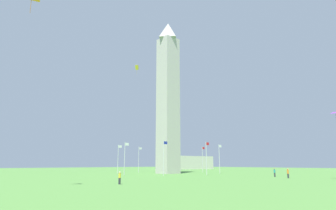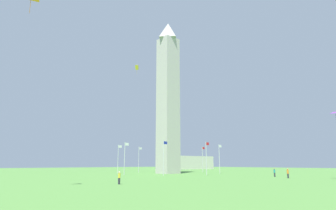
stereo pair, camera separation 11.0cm
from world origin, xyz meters
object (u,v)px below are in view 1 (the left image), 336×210
object	(u,v)px
flagpole_sw	(164,156)
kite_yellow_box	(137,67)
kite_purple_diamond	(335,113)
flagpole_s	(125,157)
flagpole_nw	(219,157)
flagpole_ne	(171,158)
flagpole_w	(206,157)
person_orange_shirt	(288,173)
flagpole_n	(203,158)
person_teal_shirt	(275,173)
person_yellow_shirt	(120,178)
flagpole_se	(118,158)
obelisk_monument	(168,94)
flagpole_e	(139,158)
distant_building	(185,163)

from	to	relation	value
flagpole_sw	kite_yellow_box	size ratio (longest dim) A/B	2.87
kite_purple_diamond	kite_yellow_box	bearing A→B (deg)	104.69
kite_purple_diamond	flagpole_sw	bearing A→B (deg)	111.07
flagpole_s	flagpole_nw	xyz separation A→B (m)	(23.29, -9.65, 0.00)
flagpole_ne	flagpole_s	xyz separation A→B (m)	(-23.29, -9.65, 0.00)
flagpole_ne	kite_purple_diamond	size ratio (longest dim) A/B	3.74
flagpole_w	kite_yellow_box	world-z (taller)	kite_yellow_box
flagpole_nw	person_orange_shirt	distance (m)	24.73
flagpole_sw	flagpole_n	bearing A→B (deg)	22.50
person_teal_shirt	kite_purple_diamond	size ratio (longest dim) A/B	0.83
flagpole_nw	flagpole_ne	bearing A→B (deg)	90.00
person_teal_shirt	person_orange_shirt	world-z (taller)	person_orange_shirt
flagpole_ne	flagpole_sw	xyz separation A→B (m)	(-19.29, -19.29, 0.00)
flagpole_sw	person_yellow_shirt	xyz separation A→B (m)	(-20.92, -16.00, -3.40)
flagpole_se	flagpole_nw	bearing A→B (deg)	-45.00
flagpole_n	flagpole_s	size ratio (longest dim) A/B	1.00
obelisk_monument	kite_yellow_box	bearing A→B (deg)	163.59
obelisk_monument	person_yellow_shirt	xyz separation A→B (m)	(-30.50, -25.65, -20.87)
flagpole_w	flagpole_ne	bearing A→B (deg)	67.50
obelisk_monument	flagpole_e	size ratio (longest dim) A/B	5.67
flagpole_w	distant_building	distance (m)	73.19
flagpole_n	kite_yellow_box	world-z (taller)	kite_yellow_box
person_teal_shirt	flagpole_sw	bearing A→B (deg)	-2.86
flagpole_e	flagpole_se	xyz separation A→B (m)	(-9.65, -4.00, 0.00)
person_teal_shirt	kite_purple_diamond	world-z (taller)	kite_purple_diamond
obelisk_monument	person_orange_shirt	bearing A→B (deg)	-88.36
flagpole_ne	distant_building	distance (m)	49.80
flagpole_ne	kite_yellow_box	size ratio (longest dim) A/B	2.87
obelisk_monument	kite_yellow_box	xyz separation A→B (m)	(-8.93, 2.63, 6.62)
flagpole_e	flagpole_sw	distance (m)	25.21
obelisk_monument	distant_building	bearing A→B (deg)	41.64
flagpole_sw	kite_purple_diamond	distance (m)	34.38
person_yellow_shirt	kite_purple_diamond	bearing A→B (deg)	-85.90
flagpole_sw	flagpole_se	bearing A→B (deg)	90.00
kite_purple_diamond	flagpole_e	bearing A→B (deg)	92.57
person_teal_shirt	distant_building	world-z (taller)	distant_building
flagpole_sw	distant_building	world-z (taller)	flagpole_sw
kite_purple_diamond	person_orange_shirt	bearing A→B (deg)	100.54
flagpole_se	flagpole_w	bearing A→B (deg)	-67.50
flagpole_se	person_teal_shirt	xyz separation A→B (m)	(13.59, -37.84, -3.37)
kite_purple_diamond	flagpole_n	bearing A→B (deg)	74.76
flagpole_e	distant_building	size ratio (longest dim) A/B	0.30
flagpole_w	person_orange_shirt	bearing A→B (deg)	-87.37
person_yellow_shirt	kite_purple_diamond	world-z (taller)	kite_purple_diamond
flagpole_e	flagpole_s	world-z (taller)	same
flagpole_sw	person_yellow_shirt	bearing A→B (deg)	-142.59
flagpole_sw	flagpole_nw	world-z (taller)	same
person_yellow_shirt	kite_purple_diamond	xyz separation A→B (m)	(33.02, -15.42, 10.36)
flagpole_s	flagpole_nw	distance (m)	25.21
flagpole_e	person_teal_shirt	world-z (taller)	flagpole_e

